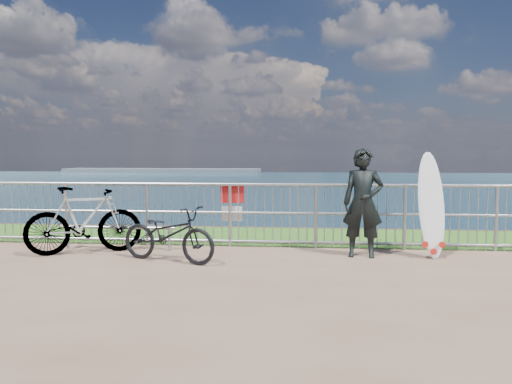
# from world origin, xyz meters

# --- Properties ---
(grass_strip) EXTENTS (120.00, 120.00, 0.00)m
(grass_strip) POSITION_xyz_m (0.00, 2.70, 0.01)
(grass_strip) COLOR #306B1D
(grass_strip) RESTS_ON ground
(seascape) EXTENTS (260.00, 260.00, 5.00)m
(seascape) POSITION_xyz_m (-43.75, 147.49, -4.03)
(seascape) COLOR brown
(seascape) RESTS_ON ground
(railing) EXTENTS (10.06, 0.10, 1.13)m
(railing) POSITION_xyz_m (0.01, 1.60, 0.58)
(railing) COLOR #94979C
(railing) RESTS_ON ground
(surfer) EXTENTS (0.67, 0.48, 1.72)m
(surfer) POSITION_xyz_m (1.72, 0.92, 0.86)
(surfer) COLOR black
(surfer) RESTS_ON ground
(surfboard) EXTENTS (0.52, 0.48, 1.68)m
(surfboard) POSITION_xyz_m (2.79, 0.99, 0.77)
(surfboard) COLOR silver
(surfboard) RESTS_ON ground
(bicycle_near) EXTENTS (1.71, 1.08, 0.85)m
(bicycle_near) POSITION_xyz_m (-1.25, 0.27, 0.42)
(bicycle_near) COLOR black
(bicycle_near) RESTS_ON ground
(bicycle_far) EXTENTS (1.88, 1.28, 1.10)m
(bicycle_far) POSITION_xyz_m (-2.78, 0.74, 0.55)
(bicycle_far) COLOR black
(bicycle_far) RESTS_ON ground
(bike_rack) EXTENTS (1.99, 0.05, 0.41)m
(bike_rack) POSITION_xyz_m (-2.36, 1.10, 0.34)
(bike_rack) COLOR #94979C
(bike_rack) RESTS_ON ground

